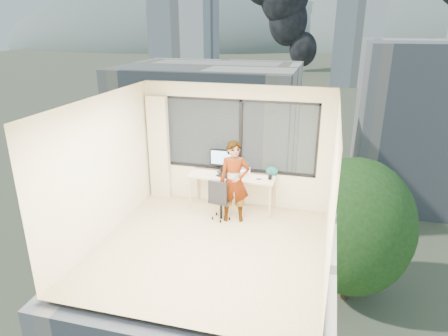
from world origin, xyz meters
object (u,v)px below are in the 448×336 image
(handbag, at_px, (272,171))
(person, at_px, (234,182))
(chair, at_px, (221,198))
(game_console, at_px, (242,171))
(desk, at_px, (232,192))
(monitor, at_px, (222,161))
(laptop, at_px, (226,171))

(handbag, bearing_deg, person, -128.29)
(chair, xyz_separation_m, game_console, (0.26, 0.75, 0.34))
(desk, relative_size, chair, 2.01)
(chair, bearing_deg, desk, 87.04)
(person, bearing_deg, game_console, 74.49)
(desk, distance_m, person, 0.70)
(person, relative_size, monitor, 3.21)
(chair, relative_size, laptop, 2.35)
(monitor, bearing_deg, chair, -75.78)
(game_console, distance_m, laptop, 0.40)
(desk, bearing_deg, monitor, 152.74)
(game_console, height_order, handbag, handbag)
(desk, relative_size, game_console, 5.34)
(game_console, bearing_deg, chair, -116.93)
(desk, height_order, person, person)
(chair, bearing_deg, monitor, 110.91)
(monitor, relative_size, game_console, 1.52)
(laptop, bearing_deg, game_console, 65.49)
(game_console, xyz_separation_m, handbag, (0.63, -0.00, 0.06))
(person, xyz_separation_m, game_console, (0.00, 0.73, -0.03))
(chair, xyz_separation_m, laptop, (-0.01, 0.47, 0.42))
(laptop, xyz_separation_m, handbag, (0.91, 0.28, -0.02))
(chair, bearing_deg, person, 11.59)
(person, height_order, laptop, person)
(monitor, height_order, handbag, monitor)
(desk, height_order, laptop, laptop)
(chair, distance_m, person, 0.46)
(desk, height_order, chair, chair)
(game_console, relative_size, laptop, 0.88)
(person, height_order, handbag, person)
(monitor, distance_m, game_console, 0.49)
(monitor, bearing_deg, game_console, 11.33)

